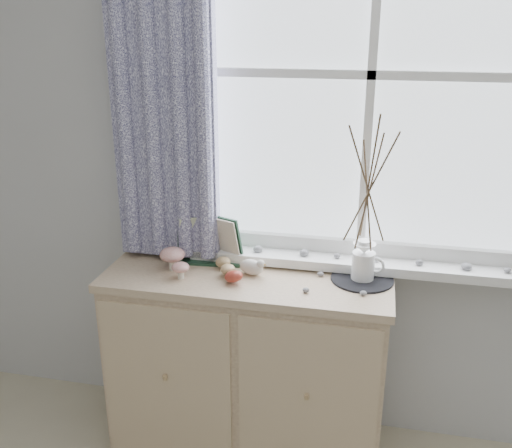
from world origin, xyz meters
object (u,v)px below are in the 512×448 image
(sideboard, at_px, (247,364))
(toadstool_cluster, at_px, (174,258))
(botanical_book, at_px, (207,241))
(twig_pitcher, at_px, (369,185))

(sideboard, xyz_separation_m, toadstool_cluster, (-0.30, -0.02, 0.49))
(botanical_book, bearing_deg, sideboard, -27.87)
(sideboard, height_order, botanical_book, botanical_book)
(toadstool_cluster, xyz_separation_m, twig_pitcher, (0.77, 0.09, 0.34))
(sideboard, bearing_deg, botanical_book, 157.54)
(toadstool_cluster, relative_size, twig_pitcher, 0.23)
(twig_pitcher, bearing_deg, sideboard, -160.70)
(sideboard, distance_m, twig_pitcher, 0.95)
(botanical_book, relative_size, toadstool_cluster, 1.99)
(sideboard, relative_size, botanical_book, 3.76)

